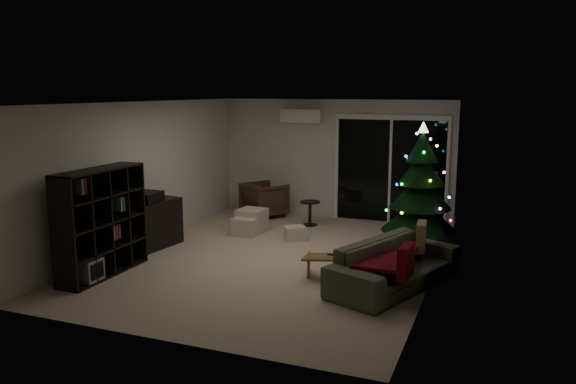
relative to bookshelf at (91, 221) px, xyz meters
name	(u,v)px	position (x,y,z in m)	size (l,w,h in m)	color
room	(330,184)	(2.71, 3.16, 0.23)	(6.50, 7.51, 2.60)	beige
bookshelf	(91,221)	(0.00, 0.00, 0.00)	(0.40, 1.58, 1.58)	black
media_cabinet	(147,226)	(0.00, 1.38, -0.38)	(0.49, 1.31, 0.82)	black
stereo	(146,197)	(0.00, 1.38, 0.11)	(0.41, 0.49, 0.17)	black
armchair	(264,200)	(0.86, 4.38, -0.42)	(0.79, 0.82, 0.74)	#442F26
ottoman	(252,220)	(1.16, 3.11, -0.57)	(0.49, 0.49, 0.44)	beige
cardboard_box_a	(245,227)	(1.16, 2.81, -0.63)	(0.46, 0.35, 0.33)	beige
cardboard_box_b	(295,233)	(2.15, 2.82, -0.66)	(0.37, 0.27, 0.26)	beige
side_table	(310,213)	(2.03, 3.99, -0.54)	(0.40, 0.40, 0.50)	black
floor_lamp	(288,176)	(1.11, 5.13, 0.00)	(0.25, 0.25, 1.58)	black
sofa	(395,264)	(4.30, 1.04, -0.47)	(2.20, 0.86, 0.64)	#444B38
sofa_throw	(388,254)	(4.20, 1.04, -0.33)	(0.69, 1.58, 0.05)	#600914
cushion_a	(421,237)	(4.55, 1.69, -0.21)	(0.13, 0.42, 0.42)	#9A875B
cushion_b	(406,262)	(4.55, 0.39, -0.21)	(0.13, 0.42, 0.42)	#600914
coffee_table	(342,268)	(3.53, 1.08, -0.62)	(1.07, 0.37, 0.34)	brown
remote_a	(332,255)	(3.38, 1.08, -0.44)	(0.13, 0.04, 0.02)	black
remote_b	(350,255)	(3.63, 1.13, -0.44)	(0.12, 0.04, 0.02)	slate
christmas_tree	(421,184)	(4.28, 3.39, 0.29)	(1.34, 1.34, 2.16)	black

